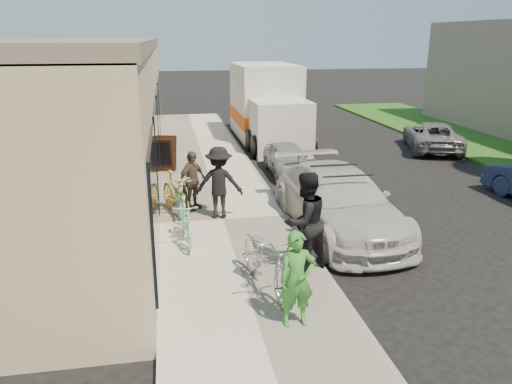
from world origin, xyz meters
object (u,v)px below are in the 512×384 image
moving_truck (267,108)px  man_standing (305,221)px  cruiser_bike_b (177,193)px  sedan_white (338,201)px  bystander_b (192,180)px  bike_rack (186,202)px  cruiser_bike_a (186,222)px  woman_rider (297,279)px  bystander_a (219,183)px  sedan_silver (287,159)px  tandem_bike (267,259)px  far_car_gray (432,136)px  sandwich_board (164,154)px  cruiser_bike_c (175,193)px

moving_truck → man_standing: bearing=-98.2°
cruiser_bike_b → sedan_white: bearing=-28.7°
bystander_b → bike_rack: bearing=-144.3°
cruiser_bike_a → bystander_b: (0.26, 2.16, 0.27)m
moving_truck → man_standing: (-1.83, -12.58, -0.33)m
woman_rider → bystander_a: size_ratio=0.86×
moving_truck → cruiser_bike_b: (-4.05, -8.90, -0.81)m
bystander_a → sedan_silver: bearing=-110.4°
tandem_bike → bystander_a: bearing=84.1°
far_car_gray → bystander_a: 11.25m
sedan_silver → cruiser_bike_b: bearing=-136.3°
far_car_gray → man_standing: 12.44m
sedan_silver → sedan_white: bearing=-89.9°
sandwich_board → woman_rider: woman_rider is taller
cruiser_bike_b → woman_rider: bearing=-78.3°
man_standing → cruiser_bike_c: man_standing is taller
tandem_bike → bystander_a: size_ratio=1.24×
sedan_white → cruiser_bike_c: size_ratio=2.95×
cruiser_bike_a → man_standing: bearing=-41.3°
tandem_bike → sedan_silver: bearing=61.7°
moving_truck → tandem_bike: bearing=-101.3°
man_standing → bystander_b: (-1.85, 3.75, -0.19)m
tandem_bike → bystander_a: bystander_a is taller
man_standing → cruiser_bike_b: (-2.23, 3.68, -0.48)m
man_standing → tandem_bike: bearing=12.8°
cruiser_bike_c → bystander_b: (0.42, 0.27, 0.23)m
cruiser_bike_b → cruiser_bike_a: bearing=-91.3°
sandwich_board → far_car_gray: sandwich_board is taller
far_car_gray → moving_truck: bearing=-7.1°
sandwich_board → moving_truck: (4.35, 4.94, 0.70)m
sandwich_board → cruiser_bike_c: sandwich_board is taller
tandem_bike → man_standing: 1.13m
cruiser_bike_c → far_car_gray: bearing=11.5°
cruiser_bike_b → sedan_silver: bearing=38.8°
moving_truck → far_car_gray: moving_truck is taller
cruiser_bike_a → cruiser_bike_b: size_ratio=0.93×
woman_rider → bystander_b: size_ratio=1.00×
bike_rack → sandwich_board: 4.94m
sedan_silver → woman_rider: bearing=-102.4°
sedan_silver → cruiser_bike_a: bearing=-122.1°
man_standing → bystander_a: bearing=-93.5°
bike_rack → cruiser_bike_c: cruiser_bike_c is taller
sandwich_board → bystander_b: bearing=-64.4°
woman_rider → cruiser_bike_c: 5.55m
bike_rack → woman_rider: (1.44, -4.55, 0.22)m
cruiser_bike_a → moving_truck: bearing=66.1°
sedan_white → far_car_gray: 9.97m
sedan_white → moving_truck: bearing=84.1°
sedan_silver → cruiser_bike_c: size_ratio=1.76×
tandem_bike → cruiser_bike_b: bearing=95.4°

